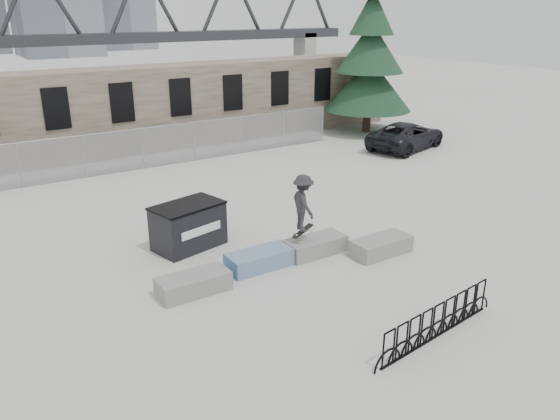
% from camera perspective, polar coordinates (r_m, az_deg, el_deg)
% --- Properties ---
extents(ground, '(120.00, 120.00, 0.00)m').
position_cam_1_polar(ground, '(17.08, 0.39, -5.44)').
color(ground, beige).
rests_on(ground, ground).
extents(stone_wall, '(36.00, 2.58, 4.50)m').
position_cam_1_polar(stone_wall, '(30.72, -16.79, 9.82)').
color(stone_wall, brown).
rests_on(stone_wall, ground).
extents(chainlink_fence, '(22.06, 0.06, 2.02)m').
position_cam_1_polar(chainlink_fence, '(27.46, -14.22, 6.28)').
color(chainlink_fence, gray).
rests_on(chainlink_fence, ground).
extents(planter_far_left, '(2.00, 0.90, 0.54)m').
position_cam_1_polar(planter_far_left, '(15.41, -9.03, -7.54)').
color(planter_far_left, gray).
rests_on(planter_far_left, ground).
extents(planter_center_left, '(2.00, 0.90, 0.54)m').
position_cam_1_polar(planter_center_left, '(16.61, -2.18, -5.12)').
color(planter_center_left, '#3663A3').
rests_on(planter_center_left, ground).
extents(planter_center_right, '(2.00, 0.90, 0.54)m').
position_cam_1_polar(planter_center_right, '(17.56, 3.69, -3.68)').
color(planter_center_right, gray).
rests_on(planter_center_right, ground).
extents(planter_offset, '(2.00, 0.90, 0.54)m').
position_cam_1_polar(planter_offset, '(17.80, 10.52, -3.66)').
color(planter_offset, gray).
rests_on(planter_offset, ground).
extents(dumpster, '(2.51, 1.86, 1.49)m').
position_cam_1_polar(dumpster, '(18.08, -9.55, -1.62)').
color(dumpster, black).
rests_on(dumpster, ground).
extents(bike_rack, '(4.47, 0.55, 0.90)m').
position_cam_1_polar(bike_rack, '(13.77, 16.17, -11.09)').
color(bike_rack, black).
rests_on(bike_rack, ground).
extents(spruce_tree, '(5.36, 5.36, 11.50)m').
position_cam_1_polar(spruce_tree, '(34.95, 9.38, 15.29)').
color(spruce_tree, '#38281E').
rests_on(spruce_tree, ground).
extents(truss_bridge, '(70.00, 3.00, 9.80)m').
position_cam_1_polar(truss_bridge, '(70.37, -18.61, 16.71)').
color(truss_bridge, '#2D3033').
rests_on(truss_bridge, ground).
extents(suv, '(5.78, 3.74, 1.48)m').
position_cam_1_polar(suv, '(31.52, 13.08, 7.60)').
color(suv, black).
rests_on(suv, ground).
extents(skateboarder, '(0.88, 1.27, 1.98)m').
position_cam_1_polar(skateboarder, '(16.79, 2.43, 0.72)').
color(skateboarder, '#27282A').
rests_on(skateboarder, ground).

